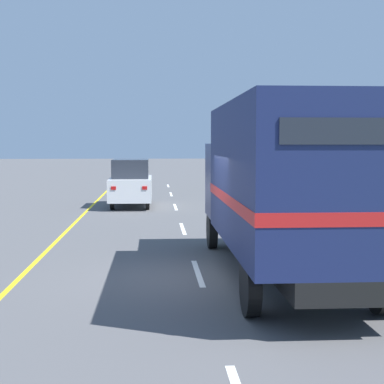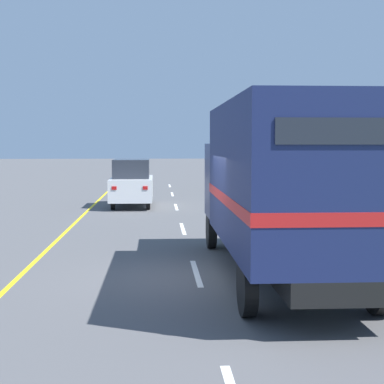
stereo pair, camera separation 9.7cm
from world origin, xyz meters
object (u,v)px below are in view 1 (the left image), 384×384
at_px(lead_car_white, 131,183).
at_px(highway_sign, 339,166).
at_px(horse_trailer_truck, 283,183).
at_px(roadside_tree_far, 295,136).
at_px(roadside_tree_mid, 331,125).

height_order(lead_car_white, highway_sign, highway_sign).
bearing_deg(lead_car_white, horse_trailer_truck, -75.86).
xyz_separation_m(highway_sign, roadside_tree_far, (2.28, 16.09, 1.32)).
bearing_deg(lead_car_white, highway_sign, -35.22).
relative_size(horse_trailer_truck, roadside_tree_far, 1.63).
distance_m(highway_sign, roadside_tree_far, 16.30).
relative_size(horse_trailer_truck, roadside_tree_mid, 1.51).
bearing_deg(horse_trailer_truck, roadside_tree_mid, 70.50).
xyz_separation_m(lead_car_white, roadside_tree_far, (9.87, 10.73, 2.24)).
bearing_deg(highway_sign, horse_trailer_truck, -114.06).
relative_size(highway_sign, roadside_tree_far, 0.60).
height_order(horse_trailer_truck, roadside_tree_far, roadside_tree_far).
xyz_separation_m(roadside_tree_mid, roadside_tree_far, (-0.75, 5.19, -0.53)).
relative_size(lead_car_white, highway_sign, 1.36).
bearing_deg(highway_sign, roadside_tree_mid, 74.44).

